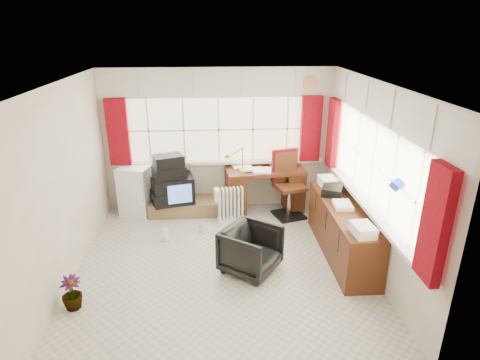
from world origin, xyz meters
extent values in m
plane|color=beige|center=(0.00, 0.00, 0.00)|extent=(4.00, 4.00, 0.00)
plane|color=beige|center=(0.00, 2.00, 1.25)|extent=(4.00, 0.00, 4.00)
plane|color=beige|center=(0.00, -2.00, 1.25)|extent=(4.00, 0.00, 4.00)
plane|color=beige|center=(-2.00, 0.00, 1.25)|extent=(0.00, 4.00, 4.00)
plane|color=beige|center=(2.00, 0.00, 1.25)|extent=(0.00, 4.00, 4.00)
plane|color=white|center=(0.00, 0.00, 2.50)|extent=(4.00, 4.00, 0.00)
plane|color=#FAF0C6|center=(0.00, 1.98, 1.45)|extent=(3.60, 0.00, 3.60)
cube|color=white|center=(0.00, 1.94, 0.87)|extent=(3.70, 0.12, 0.05)
cube|color=white|center=(-1.20, 1.97, 1.45)|extent=(0.03, 0.02, 1.10)
cube|color=white|center=(-0.60, 1.97, 1.45)|extent=(0.03, 0.02, 1.10)
cube|color=white|center=(0.00, 1.97, 1.45)|extent=(0.03, 0.02, 1.10)
cube|color=white|center=(0.60, 1.97, 1.45)|extent=(0.03, 0.02, 1.10)
cube|color=white|center=(1.20, 1.97, 1.45)|extent=(0.03, 0.02, 1.10)
plane|color=#FAF0C6|center=(1.98, 0.00, 1.45)|extent=(0.00, 3.60, 3.60)
cube|color=white|center=(1.94, 0.00, 0.87)|extent=(0.12, 3.70, 0.05)
cube|color=white|center=(1.97, -1.20, 1.45)|extent=(0.02, 0.03, 1.10)
cube|color=white|center=(1.97, -0.60, 1.45)|extent=(0.02, 0.03, 1.10)
cube|color=white|center=(1.97, 0.00, 1.45)|extent=(0.02, 0.03, 1.10)
cube|color=white|center=(1.97, 0.60, 1.45)|extent=(0.02, 0.03, 1.10)
cube|color=white|center=(1.97, 1.20, 1.45)|extent=(0.02, 0.03, 1.10)
cube|color=maroon|center=(-1.70, 1.90, 1.46)|extent=(0.35, 0.10, 1.15)
cube|color=maroon|center=(1.60, 1.90, 1.46)|extent=(0.35, 0.10, 1.15)
cube|color=maroon|center=(1.90, 1.60, 1.46)|extent=(0.10, 0.35, 1.15)
cube|color=maroon|center=(1.90, -1.70, 1.46)|extent=(0.10, 0.35, 1.15)
cube|color=silver|center=(0.00, 1.96, 2.25)|extent=(3.95, 0.08, 0.48)
cube|color=silver|center=(1.96, 0.00, 2.25)|extent=(0.08, 3.95, 0.48)
cube|color=#5A2B15|center=(0.80, 1.80, 0.76)|extent=(1.43, 0.80, 0.06)
cube|color=#5A2B15|center=(0.27, 1.75, 0.36)|extent=(0.37, 0.64, 0.72)
cube|color=#5A2B15|center=(1.32, 1.85, 0.36)|extent=(0.37, 0.64, 0.72)
cube|color=white|center=(0.80, 1.80, 0.80)|extent=(0.26, 0.34, 0.02)
cube|color=white|center=(0.80, 1.80, 0.80)|extent=(0.26, 0.34, 0.02)
cube|color=white|center=(0.80, 1.80, 0.81)|extent=(0.26, 0.34, 0.02)
cube|color=white|center=(0.80, 1.80, 0.81)|extent=(0.26, 0.34, 0.02)
cube|color=white|center=(0.80, 1.80, 0.81)|extent=(0.26, 0.34, 0.02)
cube|color=white|center=(0.80, 1.80, 0.82)|extent=(0.26, 0.34, 0.02)
cube|color=white|center=(0.80, 1.80, 0.82)|extent=(0.26, 0.34, 0.02)
cylinder|color=yellow|center=(0.39, 1.62, 0.80)|extent=(0.11, 0.11, 0.02)
cylinder|color=yellow|center=(0.39, 1.62, 1.01)|extent=(0.03, 0.03, 0.42)
cone|color=yellow|center=(0.39, 1.62, 1.17)|extent=(0.17, 0.14, 0.17)
cube|color=black|center=(1.20, 1.47, 0.02)|extent=(0.60, 0.60, 0.04)
cylinder|color=silver|center=(1.20, 1.47, 0.28)|extent=(0.06, 0.06, 0.56)
cube|color=#5A2B15|center=(1.20, 1.47, 0.56)|extent=(0.58, 0.57, 0.06)
cube|color=#5A2B15|center=(1.13, 1.70, 0.86)|extent=(0.43, 0.17, 0.54)
cube|color=maroon|center=(1.13, 1.70, 0.88)|extent=(0.47, 0.20, 0.56)
imported|color=black|center=(0.37, -0.14, 0.32)|extent=(0.96, 0.96, 0.64)
cube|color=white|center=(0.16, 1.28, 0.04)|extent=(0.45, 0.24, 0.09)
cube|color=white|center=(-0.02, 1.25, 0.36)|extent=(0.05, 0.13, 0.55)
cube|color=white|center=(0.04, 1.26, 0.36)|extent=(0.05, 0.13, 0.55)
cube|color=white|center=(0.10, 1.27, 0.36)|extent=(0.05, 0.13, 0.55)
cube|color=white|center=(0.16, 1.28, 0.36)|extent=(0.05, 0.13, 0.55)
cube|color=white|center=(0.23, 1.30, 0.36)|extent=(0.05, 0.13, 0.55)
cube|color=white|center=(0.29, 1.31, 0.36)|extent=(0.05, 0.13, 0.55)
cube|color=white|center=(0.35, 1.32, 0.36)|extent=(0.05, 0.13, 0.55)
cube|color=#5A2B15|center=(1.73, 0.20, 0.38)|extent=(0.50, 2.00, 0.75)
cube|color=white|center=(1.70, -0.60, 0.80)|extent=(0.24, 0.32, 0.10)
cube|color=white|center=(1.70, 0.20, 0.80)|extent=(0.24, 0.32, 0.10)
cube|color=white|center=(1.70, 1.00, 0.80)|extent=(0.24, 0.32, 0.10)
cube|color=black|center=(1.68, 0.68, 0.81)|extent=(0.41, 0.46, 0.12)
cube|color=olive|center=(-0.55, 1.72, 0.12)|extent=(1.40, 0.50, 0.25)
cube|color=black|center=(-0.73, 1.68, 0.49)|extent=(0.61, 0.58, 0.48)
cube|color=#4E7ADE|center=(-0.68, 1.44, 0.49)|extent=(0.39, 0.10, 0.32)
cube|color=black|center=(-0.86, 1.62, 0.37)|extent=(0.73, 0.60, 0.23)
cube|color=black|center=(-0.86, 1.62, 0.59)|extent=(0.68, 0.56, 0.22)
cube|color=black|center=(-0.86, 1.62, 0.81)|extent=(0.62, 0.52, 0.21)
cube|color=black|center=(-0.86, 1.62, 1.02)|extent=(0.56, 0.48, 0.20)
cube|color=white|center=(-1.46, 1.80, 0.44)|extent=(0.63, 0.63, 0.87)
cube|color=silver|center=(-1.30, 1.49, 0.57)|extent=(0.03, 0.03, 0.46)
imported|color=white|center=(-0.88, 0.74, 0.14)|extent=(0.14, 0.14, 0.28)
imported|color=#92DAC9|center=(-0.30, 1.01, 0.09)|extent=(0.12, 0.12, 0.18)
imported|color=black|center=(-1.80, -0.79, 0.21)|extent=(0.26, 0.26, 0.43)
camera|label=1|loc=(-0.09, -4.81, 3.15)|focal=30.00mm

